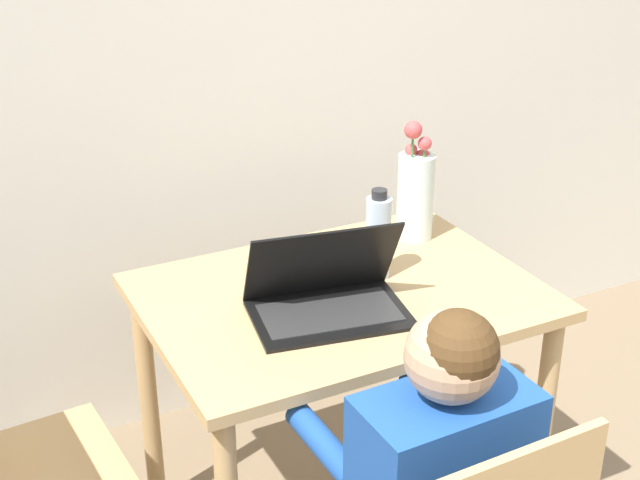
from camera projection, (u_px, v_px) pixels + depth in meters
wall_back at (174, 40)px, 2.57m from camera, size 6.40×0.05×2.50m
dining_table at (341, 330)px, 2.28m from camera, size 0.97×0.71×0.75m
laptop at (326, 293)px, 2.12m from camera, size 0.40×0.30×0.22m
flower_vase at (416, 191)px, 2.47m from camera, size 0.10×0.10×0.35m
water_bottle at (378, 236)px, 2.26m from camera, size 0.07×0.07×0.24m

